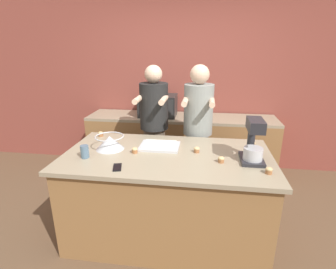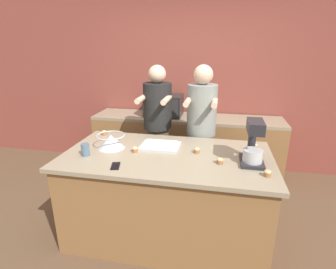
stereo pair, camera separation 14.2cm
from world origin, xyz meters
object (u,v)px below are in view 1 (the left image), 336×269
cupcake_2 (253,144)px  cupcake_5 (135,150)px  cupcake_0 (269,170)px  cupcake_4 (197,150)px  stand_mixer (253,143)px  cupcake_1 (101,134)px  mixing_bowl (110,142)px  cell_phone (117,167)px  cupcake_3 (221,159)px  baking_tray (160,146)px  person_left (154,132)px  drinking_glass (85,152)px  microwave_oven (158,105)px  person_right (198,133)px

cupcake_2 → cupcake_5: size_ratio=1.00×
cupcake_0 → cupcake_4: bearing=148.3°
stand_mixer → cupcake_1: stand_mixer is taller
cupcake_5 → mixing_bowl: bearing=165.9°
cell_phone → cupcake_3: 0.92m
cupcake_1 → cell_phone: bearing=-59.4°
cell_phone → baking_tray: bearing=61.8°
person_left → cupcake_0: bearing=-41.8°
baking_tray → cupcake_0: size_ratio=6.96×
mixing_bowl → cell_phone: (0.21, -0.41, -0.07)m
mixing_bowl → stand_mixer: bearing=-4.2°
drinking_glass → cupcake_4: 1.06m
cupcake_3 → cupcake_5: same height
cupcake_5 → microwave_oven: bearing=91.3°
mixing_bowl → cell_phone: bearing=-62.7°
person_left → baking_tray: (0.16, -0.57, 0.04)m
microwave_oven → cupcake_0: size_ratio=9.47×
person_right → mixing_bowl: (-0.86, -0.68, 0.09)m
cupcake_0 → drinking_glass: bearing=176.4°
stand_mixer → cell_phone: size_ratio=2.50×
baking_tray → cupcake_0: 1.08m
drinking_glass → cupcake_0: 1.63m
cupcake_5 → person_left: bearing=86.2°
stand_mixer → cupcake_2: stand_mixer is taller
microwave_oven → cupcake_4: bearing=-65.7°
cupcake_1 → cupcake_5: (0.52, -0.43, 0.00)m
person_left → baking_tray: bearing=-73.9°
mixing_bowl → microwave_oven: bearing=80.4°
stand_mixer → microwave_oven: size_ratio=0.72×
stand_mixer → cupcake_4: size_ratio=6.83×
cupcake_2 → cell_phone: bearing=-151.5°
person_left → baking_tray: person_left is taller
baking_tray → drinking_glass: bearing=-151.4°
stand_mixer → microwave_oven: bearing=126.6°
drinking_glass → cupcake_2: drinking_glass is taller
baking_tray → cupcake_4: cupcake_4 is taller
cell_phone → cupcake_4: 0.79m
person_left → cupcake_0: size_ratio=29.51×
person_left → cupcake_1: size_ratio=29.51×
cupcake_5 → baking_tray: bearing=39.9°
drinking_glass → cupcake_3: (1.25, 0.07, -0.03)m
cupcake_2 → cupcake_5: (-1.16, -0.33, 0.00)m
cupcake_4 → cupcake_0: bearing=-31.7°
cupcake_1 → cupcake_0: bearing=-22.2°
cupcake_3 → person_right: bearing=105.4°
cell_phone → drinking_glass: (-0.37, 0.17, 0.05)m
baking_tray → cupcake_3: cupcake_3 is taller
mixing_bowl → cupcake_5: mixing_bowl is taller
stand_mixer → person_right: bearing=123.2°
stand_mixer → cupcake_4: stand_mixer is taller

